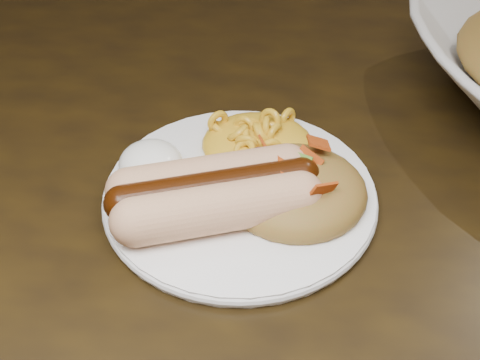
# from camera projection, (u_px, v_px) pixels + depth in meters

# --- Properties ---
(table) EXTENTS (1.60, 0.90, 0.75)m
(table) POSITION_uv_depth(u_px,v_px,m) (201.00, 236.00, 0.60)
(table) COLOR black
(table) RESTS_ON floor
(plate) EXTENTS (0.20, 0.20, 0.01)m
(plate) POSITION_uv_depth(u_px,v_px,m) (240.00, 195.00, 0.49)
(plate) COLOR white
(plate) RESTS_ON table
(hotdog) EXTENTS (0.13, 0.10, 0.03)m
(hotdog) POSITION_uv_depth(u_px,v_px,m) (214.00, 192.00, 0.46)
(hotdog) COLOR #F3AF83
(hotdog) RESTS_ON plate
(mac_and_cheese) EXTENTS (0.10, 0.09, 0.03)m
(mac_and_cheese) POSITION_uv_depth(u_px,v_px,m) (258.00, 132.00, 0.51)
(mac_and_cheese) COLOR yellow
(mac_and_cheese) RESTS_ON plate
(sour_cream) EXTENTS (0.06, 0.06, 0.03)m
(sour_cream) POSITION_uv_depth(u_px,v_px,m) (150.00, 157.00, 0.50)
(sour_cream) COLOR white
(sour_cream) RESTS_ON plate
(taco_salad) EXTENTS (0.10, 0.10, 0.05)m
(taco_salad) POSITION_uv_depth(u_px,v_px,m) (296.00, 180.00, 0.47)
(taco_salad) COLOR #B63A1D
(taco_salad) RESTS_ON plate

